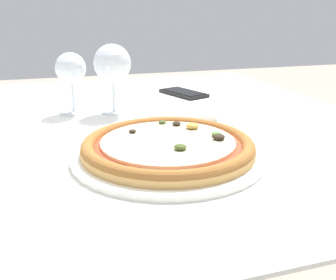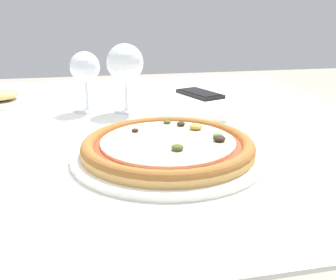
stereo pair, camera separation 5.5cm
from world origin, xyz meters
name	(u,v)px [view 2 (the right image)]	position (x,y,z in m)	size (l,w,h in m)	color
dining_table	(117,156)	(0.00, 0.00, 0.62)	(1.15, 1.08, 0.71)	brown
pizza_plate	(168,148)	(0.07, -0.24, 0.72)	(0.32, 0.32, 0.04)	white
wine_glass_far_left	(125,64)	(0.03, 0.08, 0.82)	(0.09, 0.09, 0.16)	silver
wine_glass_far_right	(85,69)	(-0.06, 0.10, 0.80)	(0.07, 0.07, 0.14)	silver
cell_phone	(200,93)	(0.25, 0.22, 0.71)	(0.12, 0.16, 0.01)	black
napkin_folded	(194,113)	(0.18, 0.01, 0.71)	(0.18, 0.15, 0.01)	silver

